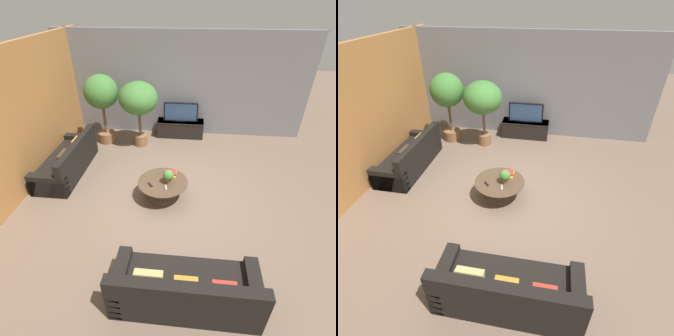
{
  "view_description": "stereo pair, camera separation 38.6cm",
  "coord_description": "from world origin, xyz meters",
  "views": [
    {
      "loc": [
        0.41,
        -4.54,
        3.79
      ],
      "look_at": [
        -0.08,
        0.25,
        0.55
      ],
      "focal_mm": 28.0,
      "sensor_mm": 36.0,
      "label": 1
    },
    {
      "loc": [
        0.79,
        -4.49,
        3.79
      ],
      "look_at": [
        -0.08,
        0.25,
        0.55
      ],
      "focal_mm": 28.0,
      "sensor_mm": 36.0,
      "label": 2
    }
  ],
  "objects": [
    {
      "name": "book_stack",
      "position": [
        -0.01,
        0.16,
        0.47
      ],
      "size": [
        0.26,
        0.27,
        0.08
      ],
      "color": "gold",
      "rests_on": "coffee_table"
    },
    {
      "name": "potted_palm_corner",
      "position": [
        -1.08,
        2.25,
        1.36
      ],
      "size": [
        1.07,
        1.07,
        1.86
      ],
      "color": "brown",
      "rests_on": "ground"
    },
    {
      "name": "side_wall_left",
      "position": [
        -3.26,
        0.2,
        1.5
      ],
      "size": [
        0.12,
        7.4,
        3.0
      ],
      "primitive_type": "cube",
      "color": "#B2753D",
      "rests_on": "ground"
    },
    {
      "name": "remote_silver",
      "position": [
        -0.06,
        -0.31,
        0.44
      ],
      "size": [
        0.07,
        0.16,
        0.02
      ],
      "primitive_type": "cube",
      "rotation": [
        0.0,
        0.0,
        0.21
      ],
      "color": "gray",
      "rests_on": "coffee_table"
    },
    {
      "name": "potted_palm_tall",
      "position": [
        -2.14,
        2.36,
        1.41
      ],
      "size": [
        0.94,
        0.94,
        1.99
      ],
      "color": "brown",
      "rests_on": "ground"
    },
    {
      "name": "television",
      "position": [
        0.04,
        2.94,
        0.79
      ],
      "size": [
        1.03,
        0.13,
        0.57
      ],
      "color": "black",
      "rests_on": "media_console"
    },
    {
      "name": "coffee_table",
      "position": [
        -0.15,
        -0.09,
        0.3
      ],
      "size": [
        1.07,
        1.07,
        0.43
      ],
      "color": "#756656",
      "rests_on": "ground"
    },
    {
      "name": "couch_near_entry",
      "position": [
        0.44,
        -2.42,
        0.29
      ],
      "size": [
        2.09,
        0.84,
        0.84
      ],
      "rotation": [
        0.0,
        0.0,
        3.14
      ],
      "color": "black",
      "rests_on": "ground"
    },
    {
      "name": "remote_black",
      "position": [
        -0.4,
        -0.24,
        0.44
      ],
      "size": [
        0.13,
        0.15,
        0.02
      ],
      "primitive_type": "cube",
      "rotation": [
        0.0,
        0.0,
        0.66
      ],
      "color": "black",
      "rests_on": "coffee_table"
    },
    {
      "name": "couch_by_wall",
      "position": [
        -2.61,
        0.68,
        0.28
      ],
      "size": [
        0.84,
        2.13,
        0.84
      ],
      "rotation": [
        0.0,
        0.0,
        -1.57
      ],
      "color": "black",
      "rests_on": "ground"
    },
    {
      "name": "media_console",
      "position": [
        0.04,
        2.94,
        0.27
      ],
      "size": [
        1.43,
        0.5,
        0.51
      ],
      "color": "black",
      "rests_on": "ground"
    },
    {
      "name": "potted_plant_tabletop",
      "position": [
        -0.03,
        -0.11,
        0.6
      ],
      "size": [
        0.23,
        0.23,
        0.3
      ],
      "color": "brown",
      "rests_on": "coffee_table"
    },
    {
      "name": "back_wall_stone",
      "position": [
        0.0,
        3.26,
        1.5
      ],
      "size": [
        7.4,
        0.12,
        3.0
      ],
      "primitive_type": "cube",
      "color": "slate",
      "rests_on": "ground"
    },
    {
      "name": "ground_plane",
      "position": [
        0.0,
        0.0,
        0.0
      ],
      "size": [
        24.0,
        24.0,
        0.0
      ],
      "primitive_type": "plane",
      "color": "brown"
    }
  ]
}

